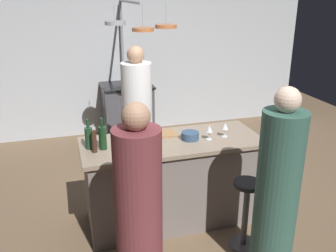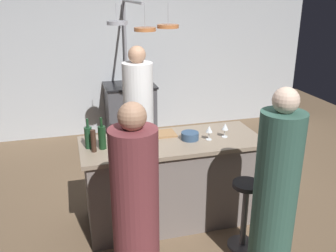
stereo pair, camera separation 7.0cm
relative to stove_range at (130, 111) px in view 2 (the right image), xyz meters
name	(u,v)px [view 2 (the right image)]	position (x,y,z in m)	size (l,w,h in m)	color
ground_plane	(172,218)	(0.00, -2.45, -0.45)	(9.00, 9.00, 0.00)	brown
back_wall	(124,55)	(0.00, 0.40, 0.85)	(6.40, 0.16, 2.60)	#B2B7BC
kitchen_island	(172,181)	(0.00, -2.45, 0.01)	(1.80, 0.72, 0.90)	slate
stove_range	(130,111)	(0.00, 0.00, 0.00)	(0.80, 0.64, 0.89)	#47474C
chef	(139,122)	(-0.15, -1.51, 0.35)	(0.36, 0.36, 1.71)	white
bar_stool_left	(136,230)	(-0.49, -3.07, -0.07)	(0.28, 0.28, 0.68)	#4C4C51
guest_left	(136,217)	(-0.56, -3.43, 0.30)	(0.34, 0.34, 1.62)	brown
bar_stool_right	(245,212)	(0.52, -3.07, -0.07)	(0.28, 0.28, 0.68)	#4C4C51
guest_right	(275,195)	(0.57, -3.45, 0.32)	(0.35, 0.35, 1.65)	#33594C
overhead_pot_rack	(138,37)	(0.03, -0.64, 1.25)	(0.92, 1.48, 2.17)	gray
cutting_board	(160,134)	(-0.08, -2.27, 0.46)	(0.32, 0.22, 0.02)	#997047
pepper_mill	(93,141)	(-0.76, -2.51, 0.56)	(0.05, 0.05, 0.21)	#382319
wine_bottle_red	(102,137)	(-0.68, -2.46, 0.57)	(0.07, 0.07, 0.31)	#143319
wine_bottle_white	(134,127)	(-0.35, -2.32, 0.58)	(0.07, 0.07, 0.33)	gray
wine_bottle_green	(88,137)	(-0.80, -2.41, 0.56)	(0.07, 0.07, 0.29)	#193D23
wine_glass_by_chef	(225,127)	(0.54, -2.50, 0.56)	(0.07, 0.07, 0.15)	silver
wine_glass_near_right_guest	(209,130)	(0.36, -2.53, 0.56)	(0.07, 0.07, 0.15)	silver
mixing_bowl_blue	(190,136)	(0.18, -2.47, 0.49)	(0.17, 0.17, 0.08)	#334C6B
mixing_bowl_ceramic	(139,149)	(-0.37, -2.66, 0.49)	(0.18, 0.18, 0.08)	silver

